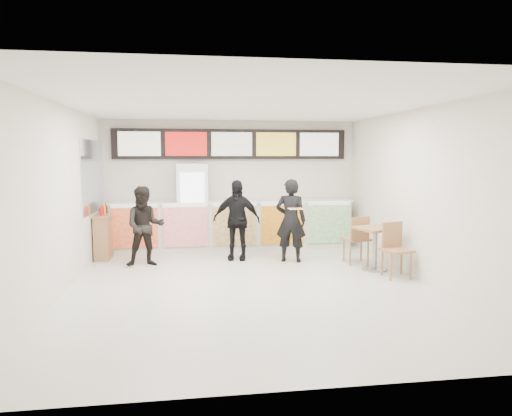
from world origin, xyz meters
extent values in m
plane|color=beige|center=(0.00, 0.00, 0.00)|extent=(7.00, 7.00, 0.00)
plane|color=white|center=(0.00, 0.00, 3.00)|extent=(7.00, 7.00, 0.00)
plane|color=silver|center=(0.00, 3.50, 1.50)|extent=(6.00, 0.00, 6.00)
plane|color=silver|center=(-3.00, 0.00, 1.50)|extent=(0.00, 7.00, 7.00)
plane|color=silver|center=(3.00, 0.00, 1.50)|extent=(0.00, 7.00, 7.00)
cube|color=silver|center=(0.00, 3.10, 0.55)|extent=(5.50, 0.70, 1.10)
cube|color=silver|center=(0.00, 3.10, 1.12)|extent=(5.56, 0.76, 0.04)
cube|color=red|center=(-2.20, 2.72, 0.61)|extent=(0.99, 0.02, 0.90)
cube|color=#E8339C|center=(-1.10, 2.72, 0.61)|extent=(0.99, 0.02, 0.90)
cube|color=brown|center=(0.00, 2.72, 0.61)|extent=(0.99, 0.02, 0.90)
cube|color=gold|center=(1.10, 2.72, 0.61)|extent=(0.99, 0.02, 0.90)
cube|color=green|center=(2.20, 2.72, 0.61)|extent=(0.99, 0.02, 0.90)
cube|color=black|center=(0.00, 3.42, 2.45)|extent=(5.50, 0.12, 0.70)
cube|color=white|center=(-2.12, 3.35, 2.45)|extent=(0.95, 0.02, 0.55)
cube|color=red|center=(-1.06, 3.35, 2.45)|extent=(0.95, 0.02, 0.55)
cube|color=silver|center=(0.00, 3.35, 2.45)|extent=(0.95, 0.02, 0.55)
cube|color=gold|center=(1.06, 3.35, 2.45)|extent=(0.95, 0.02, 0.55)
cube|color=white|center=(2.12, 3.35, 2.45)|extent=(0.95, 0.02, 0.55)
cube|color=white|center=(-0.93, 3.12, 1.00)|extent=(0.70, 0.65, 2.00)
cube|color=white|center=(-0.93, 2.78, 1.05)|extent=(0.54, 0.02, 1.50)
cylinder|color=green|center=(-1.14, 2.82, 0.45)|extent=(0.07, 0.07, 0.22)
cylinder|color=orange|center=(-1.00, 2.82, 0.45)|extent=(0.07, 0.07, 0.22)
cylinder|color=red|center=(-0.86, 2.82, 0.45)|extent=(0.07, 0.07, 0.22)
cylinder|color=#165CA9|center=(-0.72, 2.82, 0.45)|extent=(0.07, 0.07, 0.22)
cylinder|color=orange|center=(-1.14, 2.82, 0.83)|extent=(0.07, 0.07, 0.22)
cylinder|color=red|center=(-1.00, 2.82, 0.83)|extent=(0.07, 0.07, 0.22)
cylinder|color=#165CA9|center=(-0.86, 2.82, 0.83)|extent=(0.07, 0.07, 0.22)
cylinder|color=green|center=(-0.72, 2.82, 0.83)|extent=(0.07, 0.07, 0.22)
cylinder|color=red|center=(-1.14, 2.82, 1.21)|extent=(0.07, 0.07, 0.22)
cylinder|color=#165CA9|center=(-1.00, 2.82, 1.21)|extent=(0.07, 0.07, 0.22)
cylinder|color=green|center=(-0.86, 2.82, 1.21)|extent=(0.07, 0.07, 0.22)
cylinder|color=orange|center=(-0.72, 2.82, 1.21)|extent=(0.07, 0.07, 0.22)
cylinder|color=#165CA9|center=(-1.14, 2.82, 1.59)|extent=(0.07, 0.07, 0.22)
cylinder|color=green|center=(-1.00, 2.82, 1.59)|extent=(0.07, 0.07, 0.22)
cylinder|color=orange|center=(-0.86, 2.82, 1.59)|extent=(0.07, 0.07, 0.22)
cylinder|color=red|center=(-0.72, 2.82, 1.59)|extent=(0.07, 0.07, 0.22)
cube|color=#B2B7BF|center=(-2.99, 2.45, 1.75)|extent=(0.01, 2.00, 1.50)
imported|color=black|center=(1.06, 1.64, 0.86)|extent=(0.73, 0.60, 1.71)
imported|color=black|center=(-1.87, 1.67, 0.79)|extent=(0.82, 0.66, 1.58)
imported|color=black|center=(-0.03, 1.98, 0.84)|extent=(1.05, 0.63, 1.68)
cube|color=beige|center=(1.06, 1.19, 1.15)|extent=(0.28, 0.28, 0.01)
cone|color=#CC7233|center=(1.06, 1.19, 1.16)|extent=(0.36, 0.36, 0.02)
cube|color=#A7774C|center=(2.50, 0.72, 0.80)|extent=(0.81, 0.81, 0.04)
cylinder|color=gray|center=(2.50, 0.72, 0.40)|extent=(0.09, 0.09, 0.79)
cylinder|color=gray|center=(2.50, 0.72, 0.02)|extent=(0.48, 0.48, 0.03)
cube|color=#A7774C|center=(2.66, 0.14, 0.49)|extent=(0.57, 0.57, 0.04)
cube|color=#A7774C|center=(2.66, 0.35, 0.75)|extent=(0.43, 0.15, 0.46)
cube|color=#A7774C|center=(2.34, 1.30, 0.49)|extent=(0.57, 0.57, 0.04)
cube|color=#A7774C|center=(2.34, 1.10, 0.75)|extent=(0.43, 0.15, 0.46)
cube|color=#A7774C|center=(-2.82, 2.53, 0.45)|extent=(0.30, 0.79, 0.89)
cube|color=#A7774C|center=(-2.82, 2.53, 0.91)|extent=(0.34, 0.83, 0.04)
cylinder|color=red|center=(-2.82, 2.31, 1.02)|extent=(0.06, 0.06, 0.18)
cylinder|color=red|center=(-2.82, 2.48, 1.02)|extent=(0.06, 0.06, 0.18)
cylinder|color=yellow|center=(-2.82, 2.65, 1.02)|extent=(0.06, 0.06, 0.18)
cylinder|color=brown|center=(-2.82, 2.81, 1.02)|extent=(0.06, 0.06, 0.18)
camera|label=1|loc=(-0.94, -7.43, 2.17)|focal=32.00mm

